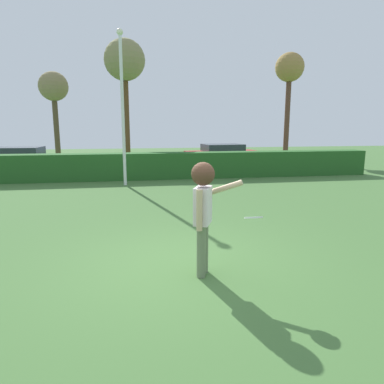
{
  "coord_description": "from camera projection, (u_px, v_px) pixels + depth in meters",
  "views": [
    {
      "loc": [
        -0.78,
        -5.49,
        2.35
      ],
      "look_at": [
        0.26,
        0.63,
        1.15
      ],
      "focal_mm": 32.63,
      "sensor_mm": 36.0,
      "label": 1
    }
  ],
  "objects": [
    {
      "name": "ground_plane",
      "position": [
        183.0,
        266.0,
        5.89
      ],
      "size": [
        60.0,
        60.0,
        0.0
      ],
      "primitive_type": "plane",
      "color": "#446D35"
    },
    {
      "name": "person",
      "position": [
        203.0,
        203.0,
        5.35
      ],
      "size": [
        0.83,
        0.53,
        1.8
      ],
      "color": "#697757",
      "rests_on": "ground"
    },
    {
      "name": "frisbee",
      "position": [
        254.0,
        217.0,
        4.96
      ],
      "size": [
        0.27,
        0.26,
        0.09
      ],
      "color": "white"
    },
    {
      "name": "lamppost",
      "position": [
        122.0,
        101.0,
        13.16
      ],
      "size": [
        0.24,
        0.24,
        5.79
      ],
      "color": "silver",
      "rests_on": "ground"
    },
    {
      "name": "hedge_row",
      "position": [
        151.0,
        166.0,
        15.29
      ],
      "size": [
        20.05,
        0.9,
        1.14
      ],
      "primitive_type": "cube",
      "color": "#255822",
      "rests_on": "ground"
    },
    {
      "name": "parked_car_blue",
      "position": [
        19.0,
        158.0,
        17.45
      ],
      "size": [
        4.3,
        2.02,
        1.25
      ],
      "color": "#263FA5",
      "rests_on": "ground"
    },
    {
      "name": "parked_car_red",
      "position": [
        223.0,
        154.0,
        20.08
      ],
      "size": [
        4.37,
        2.21,
        1.25
      ],
      "color": "#B21E1E",
      "rests_on": "ground"
    },
    {
      "name": "bare_elm_tree",
      "position": [
        289.0,
        72.0,
        23.03
      ],
      "size": [
        1.89,
        1.89,
        7.01
      ],
      "color": "brown",
      "rests_on": "ground"
    },
    {
      "name": "willow_tree",
      "position": [
        125.0,
        62.0,
        22.32
      ],
      "size": [
        2.62,
        2.62,
        7.73
      ],
      "color": "brown",
      "rests_on": "ground"
    },
    {
      "name": "oak_tree",
      "position": [
        54.0,
        89.0,
        23.1
      ],
      "size": [
        1.92,
        1.92,
        5.8
      ],
      "color": "brown",
      "rests_on": "ground"
    }
  ]
}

